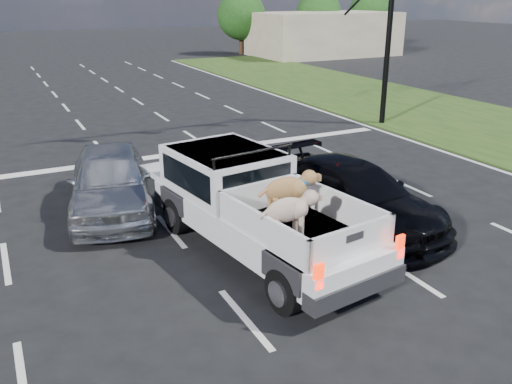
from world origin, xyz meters
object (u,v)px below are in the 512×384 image
at_px(traffic_signal, 340,5).
at_px(black_coupe, 353,195).
at_px(silver_sedan, 110,180).
at_px(pickup_truck, 253,205).

xyz_separation_m(traffic_signal, black_coupe, (-5.00, -8.06, -3.98)).
xyz_separation_m(silver_sedan, black_coupe, (4.86, -3.40, -0.07)).
xyz_separation_m(traffic_signal, silver_sedan, (-9.85, -4.66, -3.91)).
bearing_deg(pickup_truck, black_coupe, -5.63).
relative_size(pickup_truck, silver_sedan, 1.27).
bearing_deg(black_coupe, silver_sedan, 138.29).
bearing_deg(traffic_signal, silver_sedan, -154.70).
xyz_separation_m(pickup_truck, silver_sedan, (-2.21, 3.52, -0.20)).
distance_m(pickup_truck, black_coupe, 2.66).
bearing_deg(pickup_truck, traffic_signal, 38.71).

